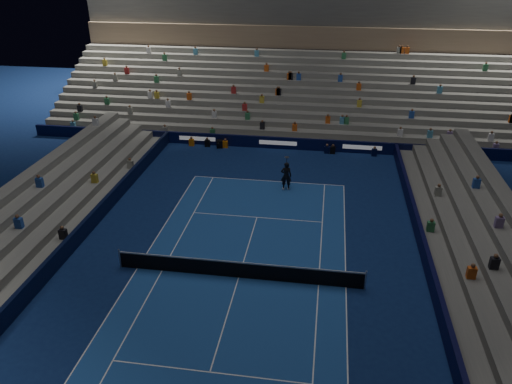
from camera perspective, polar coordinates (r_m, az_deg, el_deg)
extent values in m
plane|color=#0D1E4F|center=(25.78, -2.03, -9.91)|extent=(90.00, 90.00, 0.00)
cube|color=navy|center=(25.78, -2.03, -9.90)|extent=(10.97, 23.77, 0.01)
cube|color=black|center=(41.78, 2.58, 5.73)|extent=(44.00, 0.25, 1.00)
cube|color=black|center=(25.81, 20.02, -10.35)|extent=(0.25, 37.00, 1.00)
cube|color=black|center=(28.66, -21.62, -6.69)|extent=(0.25, 37.00, 1.00)
cube|color=slate|center=(42.80, 2.72, 5.88)|extent=(44.00, 1.00, 0.50)
cube|color=slate|center=(43.65, 2.87, 6.65)|extent=(44.00, 1.00, 1.00)
cube|color=slate|center=(44.50, 3.01, 7.38)|extent=(44.00, 1.00, 1.50)
cube|color=slate|center=(45.37, 3.15, 8.09)|extent=(44.00, 1.00, 2.00)
cube|color=slate|center=(46.24, 3.29, 8.77)|extent=(44.00, 1.00, 2.50)
cube|color=slate|center=(47.11, 3.42, 9.42)|extent=(44.00, 1.00, 3.00)
cube|color=slate|center=(47.99, 3.54, 10.05)|extent=(44.00, 1.00, 3.50)
cube|color=slate|center=(48.88, 3.66, 10.66)|extent=(44.00, 1.00, 4.00)
cube|color=slate|center=(49.78, 3.78, 11.24)|extent=(44.00, 1.00, 4.50)
cube|color=slate|center=(50.67, 3.90, 11.81)|extent=(44.00, 1.00, 5.00)
cube|color=slate|center=(51.58, 4.01, 12.35)|extent=(44.00, 1.00, 5.50)
cube|color=slate|center=(52.49, 4.11, 12.88)|extent=(44.00, 1.00, 6.00)
cube|color=#846B51|center=(52.76, 4.37, 17.49)|extent=(44.00, 0.60, 2.20)
cube|color=#4B4B48|center=(53.81, 4.60, 20.45)|extent=(44.00, 2.40, 3.00)
cube|color=#62625D|center=(26.14, 21.67, -10.83)|extent=(1.00, 37.00, 0.50)
cube|color=#62625D|center=(26.27, 23.91, -10.43)|extent=(1.00, 37.00, 1.00)
cube|color=#62625D|center=(26.43, 26.12, -10.02)|extent=(1.00, 37.00, 1.50)
cube|color=slate|center=(29.18, -22.92, -6.91)|extent=(1.00, 37.00, 0.50)
cube|color=slate|center=(29.56, -24.68, -6.25)|extent=(1.00, 37.00, 1.00)
cube|color=slate|center=(29.97, -26.39, -5.61)|extent=(1.00, 37.00, 1.50)
cylinder|color=#B2B2B7|center=(27.21, -15.54, -7.43)|extent=(0.10, 0.10, 1.10)
cylinder|color=#B2B2B7|center=(25.26, 12.61, -9.97)|extent=(0.10, 0.10, 1.10)
cube|color=black|center=(25.52, -2.04, -9.09)|extent=(12.80, 0.03, 0.90)
cube|color=white|center=(25.24, -2.06, -8.19)|extent=(12.80, 0.04, 0.08)
imported|color=black|center=(34.32, 3.53, 1.89)|extent=(0.78, 0.53, 2.07)
cube|color=black|center=(42.12, -4.27, 5.60)|extent=(0.62, 0.70, 0.64)
cylinder|color=black|center=(41.62, -4.42, 5.61)|extent=(0.25, 0.38, 0.16)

